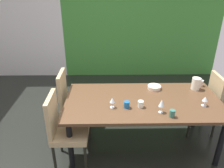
{
  "coord_description": "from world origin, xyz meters",
  "views": [
    {
      "loc": [
        0.23,
        -2.5,
        2.21
      ],
      "look_at": [
        0.27,
        0.31,
        0.85
      ],
      "focal_mm": 35.0,
      "sensor_mm": 36.0,
      "label": 1
    }
  ],
  "objects": [
    {
      "name": "cup_near_window",
      "position": [
        1.62,
        0.45,
        0.79
      ],
      "size": [
        0.07,
        0.07,
        0.09
      ],
      "primitive_type": "cylinder",
      "color": "white",
      "rests_on": "dining_table"
    },
    {
      "name": "serving_bowl_north",
      "position": [
        0.9,
        0.36,
        0.77
      ],
      "size": [
        0.19,
        0.19,
        0.05
      ],
      "primitive_type": "cylinder",
      "color": "beige",
      "rests_on": "dining_table"
    },
    {
      "name": "chair_left_near",
      "position": [
        -0.34,
        -0.3,
        0.55
      ],
      "size": [
        0.45,
        0.44,
        0.99
      ],
      "rotation": [
        0.0,
        0.0,
        -1.57
      ],
      "color": "tan",
      "rests_on": "ground_plane"
    },
    {
      "name": "dining_table",
      "position": [
        0.69,
        0.03,
        0.67
      ],
      "size": [
        2.08,
        1.04,
        0.74
      ],
      "color": "brown",
      "rests_on": "ground_plane"
    },
    {
      "name": "wine_glass_right",
      "position": [
        1.45,
        -0.13,
        0.84
      ],
      "size": [
        0.07,
        0.07,
        0.13
      ],
      "color": "silver",
      "rests_on": "dining_table"
    },
    {
      "name": "wine_glass_east",
      "position": [
        0.27,
        -0.15,
        0.84
      ],
      "size": [
        0.06,
        0.06,
        0.14
      ],
      "color": "silver",
      "rests_on": "dining_table"
    },
    {
      "name": "cup_center",
      "position": [
        0.45,
        -0.16,
        0.79
      ],
      "size": [
        0.07,
        0.07,
        0.09
      ],
      "primitive_type": "cylinder",
      "color": "#1B5B98",
      "rests_on": "dining_table"
    },
    {
      "name": "wine_glass_west",
      "position": [
        0.86,
        -0.27,
        0.87
      ],
      "size": [
        0.07,
        0.07,
        0.17
      ],
      "color": "silver",
      "rests_on": "dining_table"
    },
    {
      "name": "chair_left_far",
      "position": [
        -0.34,
        0.35,
        0.56
      ],
      "size": [
        0.45,
        0.44,
        1.01
      ],
      "rotation": [
        0.0,
        0.0,
        -1.57
      ],
      "color": "tan",
      "rests_on": "ground_plane"
    },
    {
      "name": "back_panel_interior",
      "position": [
        -1.84,
        2.65,
        1.41
      ],
      "size": [
        2.04,
        0.1,
        2.81
      ],
      "primitive_type": "cube",
      "color": "silver",
      "rests_on": "ground_plane"
    },
    {
      "name": "ground_plane",
      "position": [
        0.0,
        0.0,
        -0.01
      ],
      "size": [
        5.73,
        5.41,
        0.02
      ],
      "primitive_type": "cube",
      "color": "black"
    },
    {
      "name": "cup_left",
      "position": [
        0.63,
        -0.15,
        0.79
      ],
      "size": [
        0.07,
        0.07,
        0.09
      ],
      "primitive_type": "cylinder",
      "color": "silver",
      "rests_on": "dining_table"
    },
    {
      "name": "pitcher_rear",
      "position": [
        1.5,
        0.34,
        0.83
      ],
      "size": [
        0.14,
        0.13,
        0.18
      ],
      "color": "silver",
      "rests_on": "dining_table"
    },
    {
      "name": "garden_window_panel",
      "position": [
        1.02,
        2.65,
        1.41
      ],
      "size": [
        3.69,
        0.1,
        2.81
      ],
      "primitive_type": "cube",
      "color": "#3F8735",
      "rests_on": "ground_plane"
    },
    {
      "name": "cup_corner",
      "position": [
        0.97,
        -0.37,
        0.79
      ],
      "size": [
        0.07,
        0.07,
        0.09
      ],
      "primitive_type": "cylinder",
      "color": "#336A5E",
      "rests_on": "dining_table"
    },
    {
      "name": "chair_right_far",
      "position": [
        1.71,
        0.35,
        0.54
      ],
      "size": [
        0.44,
        0.44,
        0.95
      ],
      "rotation": [
        0.0,
        0.0,
        1.57
      ],
      "color": "tan",
      "rests_on": "ground_plane"
    }
  ]
}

